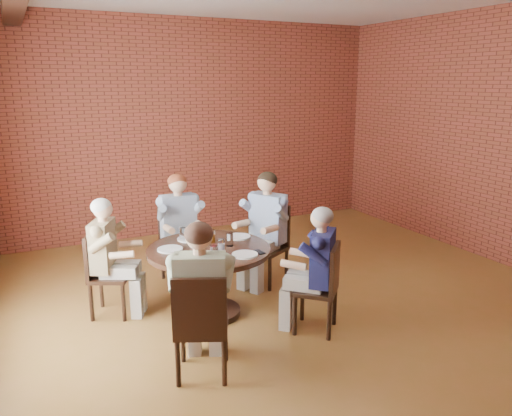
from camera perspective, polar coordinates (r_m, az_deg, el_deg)
name	(u,v)px	position (r m, az deg, el deg)	size (l,w,h in m)	color
floor	(302,313)	(5.53, 5.25, -11.83)	(7.00, 7.00, 0.00)	brown
wall_back	(191,128)	(8.19, -7.42, 9.04)	(7.00, 7.00, 0.00)	maroon
dining_table	(209,268)	(5.29, -5.37, -6.83)	(1.29, 1.29, 0.75)	black
chair_a	(269,240)	(6.19, 1.50, -3.71)	(0.61, 0.61, 0.96)	black
diner_a	(265,229)	(6.06, 1.04, -2.40)	(0.56, 0.68, 1.38)	#395D95
chair_b	(179,240)	(6.29, -8.84, -3.65)	(0.44, 0.44, 0.95)	black
diner_b	(180,229)	(6.16, -8.66, -2.43)	(0.54, 0.66, 1.35)	#8797AC
chair_c	(103,271)	(5.54, -17.10, -6.86)	(0.53, 0.53, 0.90)	black
diner_c	(109,258)	(5.46, -16.44, -5.50)	(0.49, 0.60, 1.27)	brown
chair_d	(201,323)	(4.20, -6.31, -12.93)	(0.58, 0.58, 0.95)	black
diner_d	(201,300)	(4.21, -6.28, -10.41)	(0.54, 0.66, 1.35)	tan
chair_e	(324,285)	(4.99, 7.75, -8.68)	(0.56, 0.56, 0.90)	black
diner_e	(316,270)	(4.95, 6.92, -7.08)	(0.49, 0.60, 1.27)	#16173E
plate_a	(239,237)	(5.54, -1.98, -3.29)	(0.26, 0.26, 0.01)	white
plate_b	(189,239)	(5.51, -7.66, -3.51)	(0.26, 0.26, 0.01)	white
plate_c	(170,249)	(5.21, -9.80, -4.65)	(0.26, 0.26, 0.01)	white
plate_d	(245,255)	(4.98, -1.29, -5.34)	(0.26, 0.26, 0.01)	white
glass_a	(230,240)	(5.24, -3.01, -3.62)	(0.07, 0.07, 0.14)	white
glass_b	(212,236)	(5.36, -5.06, -3.24)	(0.07, 0.07, 0.14)	white
glass_c	(183,234)	(5.49, -8.37, -2.91)	(0.07, 0.07, 0.14)	white
glass_d	(193,240)	(5.27, -7.22, -3.63)	(0.07, 0.07, 0.14)	white
glass_e	(197,248)	(5.02, -6.72, -4.52)	(0.07, 0.07, 0.14)	white
glass_f	(214,253)	(4.86, -4.87, -5.13)	(0.07, 0.07, 0.14)	white
glass_g	(221,246)	(5.05, -4.00, -4.33)	(0.07, 0.07, 0.14)	white
smartphone	(259,252)	(5.06, 0.37, -5.04)	(0.07, 0.14, 0.01)	black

